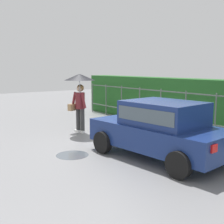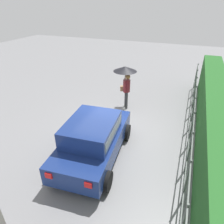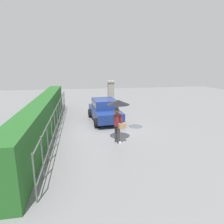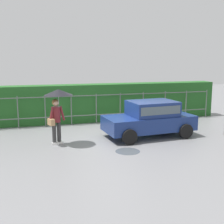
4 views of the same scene
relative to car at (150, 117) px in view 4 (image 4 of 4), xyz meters
name	(u,v)px [view 4 (image 4 of 4)]	position (x,y,z in m)	size (l,w,h in m)	color
ground_plane	(110,138)	(-1.68, 0.15, -0.80)	(40.00, 40.00, 0.00)	slate
car	(150,117)	(0.00, 0.00, 0.00)	(3.85, 2.12, 1.48)	navy
pedestrian	(57,102)	(-3.80, -0.16, 0.81)	(1.07, 1.07, 2.10)	#333333
fence_section	(96,107)	(-1.62, 2.93, 0.02)	(12.38, 0.05, 1.50)	#59605B
hedge_row	(93,103)	(-1.62, 3.64, 0.15)	(13.33, 0.90, 1.90)	#235B23
puddle_near	(128,151)	(-1.55, -1.72, -0.80)	(0.87, 0.87, 0.00)	#4C545B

